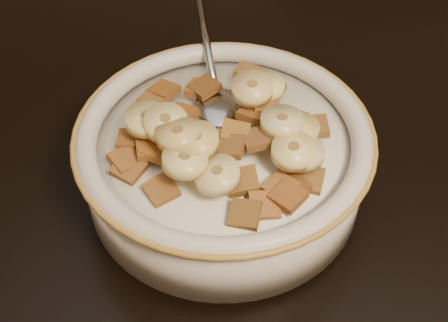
% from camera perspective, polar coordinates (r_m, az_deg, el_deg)
% --- Properties ---
extents(table, '(1.43, 0.95, 0.04)m').
position_cam_1_polar(table, '(0.55, 13.15, -0.84)').
color(table, black).
rests_on(table, floor).
extents(chair, '(0.52, 0.52, 1.02)m').
position_cam_1_polar(chair, '(1.11, 15.14, 10.82)').
color(chair, black).
rests_on(chair, floor).
extents(cereal_bowl, '(0.21, 0.21, 0.05)m').
position_cam_1_polar(cereal_bowl, '(0.48, 0.00, -0.36)').
color(cereal_bowl, silver).
rests_on(cereal_bowl, table).
extents(milk, '(0.18, 0.18, 0.00)m').
position_cam_1_polar(milk, '(0.46, 0.00, 1.79)').
color(milk, white).
rests_on(milk, cereal_bowl).
extents(spoon, '(0.05, 0.06, 0.01)m').
position_cam_1_polar(spoon, '(0.49, -0.57, 4.98)').
color(spoon, '#9CA3AE').
rests_on(spoon, cereal_bowl).
extents(cereal_square_0, '(0.03, 0.03, 0.01)m').
position_cam_1_polar(cereal_square_0, '(0.44, -8.71, -0.69)').
color(cereal_square_0, brown).
rests_on(cereal_square_0, milk).
extents(cereal_square_1, '(0.03, 0.03, 0.01)m').
position_cam_1_polar(cereal_square_1, '(0.43, -5.76, -2.66)').
color(cereal_square_1, brown).
rests_on(cereal_square_1, milk).
extents(cereal_square_2, '(0.02, 0.02, 0.01)m').
position_cam_1_polar(cereal_square_2, '(0.51, 2.23, 8.08)').
color(cereal_square_2, brown).
rests_on(cereal_square_2, milk).
extents(cereal_square_3, '(0.03, 0.03, 0.01)m').
position_cam_1_polar(cereal_square_3, '(0.42, 1.79, -1.82)').
color(cereal_square_3, brown).
rests_on(cereal_square_3, milk).
extents(cereal_square_4, '(0.03, 0.03, 0.01)m').
position_cam_1_polar(cereal_square_4, '(0.46, -6.52, 2.39)').
color(cereal_square_4, olive).
rests_on(cereal_square_4, milk).
extents(cereal_square_5, '(0.02, 0.02, 0.01)m').
position_cam_1_polar(cereal_square_5, '(0.44, -6.21, 0.97)').
color(cereal_square_5, brown).
rests_on(cereal_square_5, milk).
extents(cereal_square_6, '(0.03, 0.03, 0.01)m').
position_cam_1_polar(cereal_square_6, '(0.50, 3.74, 6.68)').
color(cereal_square_6, brown).
rests_on(cereal_square_6, milk).
extents(cereal_square_7, '(0.03, 0.03, 0.01)m').
position_cam_1_polar(cereal_square_7, '(0.43, 6.21, -2.35)').
color(cereal_square_7, brown).
rests_on(cereal_square_7, milk).
extents(cereal_square_8, '(0.03, 0.03, 0.01)m').
position_cam_1_polar(cereal_square_8, '(0.46, 2.77, 4.38)').
color(cereal_square_8, brown).
rests_on(cereal_square_8, milk).
extents(cereal_square_9, '(0.03, 0.03, 0.01)m').
position_cam_1_polar(cereal_square_9, '(0.42, 3.69, -4.10)').
color(cereal_square_9, brown).
rests_on(cereal_square_9, milk).
extents(cereal_square_10, '(0.03, 0.03, 0.01)m').
position_cam_1_polar(cereal_square_10, '(0.46, -3.89, 4.12)').
color(cereal_square_10, brown).
rests_on(cereal_square_10, milk).
extents(cereal_square_11, '(0.02, 0.02, 0.01)m').
position_cam_1_polar(cereal_square_11, '(0.47, 8.29, 3.15)').
color(cereal_square_11, brown).
rests_on(cereal_square_11, milk).
extents(cereal_square_12, '(0.02, 0.02, 0.01)m').
position_cam_1_polar(cereal_square_12, '(0.45, 4.02, 2.25)').
color(cereal_square_12, brown).
rests_on(cereal_square_12, milk).
extents(cereal_square_13, '(0.03, 0.03, 0.01)m').
position_cam_1_polar(cereal_square_13, '(0.43, -1.36, 1.76)').
color(cereal_square_13, brown).
rests_on(cereal_square_13, milk).
extents(cereal_square_14, '(0.02, 0.02, 0.01)m').
position_cam_1_polar(cereal_square_14, '(0.49, 4.30, 6.50)').
color(cereal_square_14, '#8E5B17').
rests_on(cereal_square_14, milk).
extents(cereal_square_15, '(0.03, 0.03, 0.01)m').
position_cam_1_polar(cereal_square_15, '(0.50, -5.57, 6.43)').
color(cereal_square_15, '#925618').
rests_on(cereal_square_15, milk).
extents(cereal_square_16, '(0.02, 0.02, 0.01)m').
position_cam_1_polar(cereal_square_16, '(0.44, 1.02, 2.58)').
color(cereal_square_16, olive).
rests_on(cereal_square_16, milk).
extents(cereal_square_17, '(0.02, 0.02, 0.01)m').
position_cam_1_polar(cereal_square_17, '(0.46, -8.47, 1.97)').
color(cereal_square_17, brown).
rests_on(cereal_square_17, milk).
extents(cereal_square_18, '(0.03, 0.03, 0.01)m').
position_cam_1_polar(cereal_square_18, '(0.45, -8.99, 0.04)').
color(cereal_square_18, brown).
rests_on(cereal_square_18, milk).
extents(cereal_square_19, '(0.03, 0.03, 0.01)m').
position_cam_1_polar(cereal_square_19, '(0.42, 5.19, -2.43)').
color(cereal_square_19, brown).
rests_on(cereal_square_19, milk).
extents(cereal_square_20, '(0.02, 0.02, 0.01)m').
position_cam_1_polar(cereal_square_20, '(0.41, 1.91, -4.89)').
color(cereal_square_20, brown).
rests_on(cereal_square_20, milk).
extents(cereal_square_21, '(0.02, 0.02, 0.01)m').
position_cam_1_polar(cereal_square_21, '(0.49, -6.44, 5.58)').
color(cereal_square_21, brown).
rests_on(cereal_square_21, milk).
extents(cereal_square_22, '(0.02, 0.02, 0.01)m').
position_cam_1_polar(cereal_square_22, '(0.47, -6.68, 3.72)').
color(cereal_square_22, brown).
rests_on(cereal_square_22, milk).
extents(cereal_square_23, '(0.02, 0.02, 0.01)m').
position_cam_1_polar(cereal_square_23, '(0.43, 7.75, -1.69)').
color(cereal_square_23, brown).
rests_on(cereal_square_23, milk).
extents(cereal_square_24, '(0.02, 0.02, 0.01)m').
position_cam_1_polar(cereal_square_24, '(0.49, -2.21, 6.70)').
color(cereal_square_24, '#8D5217').
rests_on(cereal_square_24, milk).
extents(cereal_square_25, '(0.03, 0.03, 0.01)m').
position_cam_1_polar(cereal_square_25, '(0.42, 5.88, -3.22)').
color(cereal_square_25, brown).
rests_on(cereal_square_25, milk).
extents(cereal_square_26, '(0.03, 0.03, 0.01)m').
position_cam_1_polar(cereal_square_26, '(0.44, 2.99, 2.00)').
color(cereal_square_26, brown).
rests_on(cereal_square_26, milk).
extents(cereal_square_27, '(0.03, 0.03, 0.01)m').
position_cam_1_polar(cereal_square_27, '(0.49, -1.79, 6.76)').
color(cereal_square_27, '#613210').
rests_on(cereal_square_27, milk).
extents(cereal_square_28, '(0.03, 0.03, 0.01)m').
position_cam_1_polar(cereal_square_28, '(0.45, -6.74, 1.14)').
color(cereal_square_28, brown).
rests_on(cereal_square_28, milk).
extents(cereal_square_29, '(0.02, 0.02, 0.01)m').
position_cam_1_polar(cereal_square_29, '(0.47, 3.87, 4.88)').
color(cereal_square_29, '#91501D').
rests_on(cereal_square_29, milk).
extents(cereal_square_30, '(0.02, 0.02, 0.01)m').
position_cam_1_polar(cereal_square_30, '(0.43, 0.48, 1.28)').
color(cereal_square_30, brown).
rests_on(cereal_square_30, milk).
extents(banana_slice_0, '(0.04, 0.04, 0.01)m').
position_cam_1_polar(banana_slice_0, '(0.45, 6.75, 2.98)').
color(banana_slice_0, tan).
rests_on(banana_slice_0, milk).
extents(banana_slice_1, '(0.04, 0.04, 0.01)m').
position_cam_1_polar(banana_slice_1, '(0.46, 2.60, 6.62)').
color(banana_slice_1, '#D6BF6E').
rests_on(banana_slice_1, milk).
extents(banana_slice_2, '(0.04, 0.04, 0.01)m').
position_cam_1_polar(banana_slice_2, '(0.43, -4.22, 2.42)').
color(banana_slice_2, '#D4C06D').
rests_on(banana_slice_2, milk).
extents(banana_slice_3, '(0.04, 0.04, 0.01)m').
position_cam_1_polar(banana_slice_3, '(0.48, 3.71, 6.85)').
color(banana_slice_3, '#FFF097').
rests_on(banana_slice_3, milk).
extents(banana_slice_4, '(0.03, 0.03, 0.01)m').
position_cam_1_polar(banana_slice_4, '(0.44, 5.32, 3.58)').
color(banana_slice_4, '#D1C57B').
rests_on(banana_slice_4, milk).
extents(banana_slice_5, '(0.04, 0.04, 0.01)m').
position_cam_1_polar(banana_slice_5, '(0.45, -7.09, 3.81)').
color(banana_slice_5, '#F5E999').
rests_on(banana_slice_5, milk).
extents(banana_slice_6, '(0.04, 0.04, 0.01)m').
position_cam_1_polar(banana_slice_6, '(0.43, 7.14, 0.76)').
color(banana_slice_6, beige).
rests_on(banana_slice_6, milk).
extents(banana_slice_7, '(0.04, 0.04, 0.01)m').
position_cam_1_polar(banana_slice_7, '(0.42, -2.55, 1.85)').
color(banana_slice_7, '#DDD06A').
rests_on(banana_slice_7, milk).
extents(banana_slice_8, '(0.04, 0.04, 0.02)m').
position_cam_1_polar(banana_slice_8, '(0.44, -5.35, 3.48)').
color(banana_slice_8, '#FEE28F').
rests_on(banana_slice_8, milk).
extents(banana_slice_9, '(0.04, 0.04, 0.02)m').
position_cam_1_polar(banana_slice_9, '(0.41, -0.63, -1.29)').
color(banana_slice_9, '#FFE9AC').
rests_on(banana_slice_9, milk).
extents(banana_slice_10, '(0.04, 0.04, 0.01)m').
position_cam_1_polar(banana_slice_10, '(0.43, 6.37, 0.90)').
color(banana_slice_10, '#FFE99A').
rests_on(banana_slice_10, milk).
extents(banana_slice_11, '(0.04, 0.04, 0.02)m').
position_cam_1_polar(banana_slice_11, '(0.41, -3.59, 0.01)').
color(banana_slice_11, '#FBD88B').
rests_on(banana_slice_11, milk).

